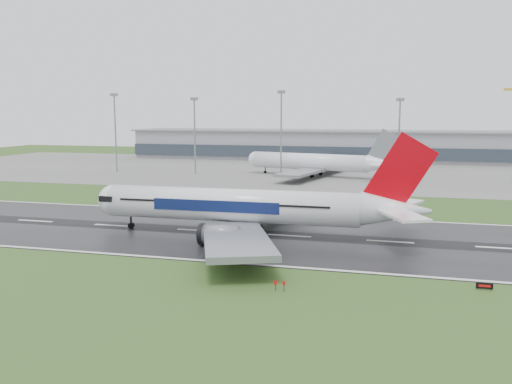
# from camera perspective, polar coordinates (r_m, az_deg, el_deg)

# --- Properties ---
(ground) EXTENTS (520.00, 520.00, 0.00)m
(ground) POSITION_cam_1_polar(r_m,az_deg,el_deg) (108.50, 3.59, -4.76)
(ground) COLOR #2C4D1C
(ground) RESTS_ON ground
(runway) EXTENTS (400.00, 45.00, 0.10)m
(runway) POSITION_cam_1_polar(r_m,az_deg,el_deg) (108.49, 3.59, -4.74)
(runway) COLOR black
(runway) RESTS_ON ground
(apron) EXTENTS (400.00, 130.00, 0.08)m
(apron) POSITION_cam_1_polar(r_m,az_deg,el_deg) (230.94, 9.50, 2.20)
(apron) COLOR slate
(apron) RESTS_ON ground
(terminal) EXTENTS (240.00, 36.00, 15.00)m
(terminal) POSITION_cam_1_polar(r_m,az_deg,el_deg) (289.95, 10.60, 4.91)
(terminal) COLOR gray
(terminal) RESTS_ON ground
(main_airliner) EXTENTS (69.97, 66.73, 20.38)m
(main_airliner) POSITION_cam_1_polar(r_m,az_deg,el_deg) (106.91, -0.27, 0.67)
(main_airliner) COLOR white
(main_airliner) RESTS_ON runway
(parked_airliner) EXTENTS (74.65, 71.45, 18.39)m
(parked_airliner) POSITION_cam_1_polar(r_m,az_deg,el_deg) (210.40, 6.42, 4.19)
(parked_airliner) COLOR white
(parked_airliner) RESTS_ON apron
(runway_sign) EXTENTS (2.31, 0.61, 1.04)m
(runway_sign) POSITION_cam_1_polar(r_m,az_deg,el_deg) (82.86, 23.38, -9.29)
(runway_sign) COLOR black
(runway_sign) RESTS_ON ground
(floodmast_0) EXTENTS (0.64, 0.64, 31.97)m
(floodmast_0) POSITION_cam_1_polar(r_m,az_deg,el_deg) (233.86, -14.89, 6.03)
(floodmast_0) COLOR gray
(floodmast_0) RESTS_ON ground
(floodmast_1) EXTENTS (0.64, 0.64, 29.99)m
(floodmast_1) POSITION_cam_1_polar(r_m,az_deg,el_deg) (218.59, -6.61, 5.84)
(floodmast_1) COLOR gray
(floodmast_1) RESTS_ON ground
(floodmast_2) EXTENTS (0.64, 0.64, 32.39)m
(floodmast_2) POSITION_cam_1_polar(r_m,az_deg,el_deg) (208.33, 2.72, 6.09)
(floodmast_2) COLOR gray
(floodmast_2) RESTS_ON ground
(floodmast_3) EXTENTS (0.64, 0.64, 29.17)m
(floodmast_3) POSITION_cam_1_polar(r_m,az_deg,el_deg) (204.02, 15.12, 5.31)
(floodmast_3) COLOR gray
(floodmast_3) RESTS_ON ground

